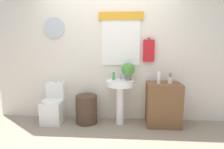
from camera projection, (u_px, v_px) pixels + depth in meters
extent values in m
plane|color=gray|center=(102.00, 147.00, 2.86)|extent=(8.00, 8.00, 0.00)
cube|color=silver|center=(109.00, 52.00, 3.78)|extent=(4.40, 0.10, 2.60)
cube|color=white|center=(121.00, 43.00, 3.67)|extent=(0.71, 0.03, 0.83)
cube|color=gold|center=(121.00, 16.00, 3.57)|extent=(0.81, 0.04, 0.14)
cylinder|color=silver|center=(54.00, 28.00, 3.71)|extent=(0.38, 0.03, 0.38)
cylinder|color=black|center=(149.00, 38.00, 3.60)|extent=(0.02, 0.06, 0.02)
cube|color=red|center=(149.00, 51.00, 3.62)|extent=(0.20, 0.05, 0.40)
cube|color=white|center=(54.00, 111.00, 3.74)|extent=(0.36, 0.50, 0.41)
cylinder|color=white|center=(52.00, 101.00, 3.64)|extent=(0.38, 0.38, 0.03)
cube|color=white|center=(56.00, 90.00, 3.84)|extent=(0.34, 0.18, 0.32)
cylinder|color=silver|center=(56.00, 82.00, 3.82)|extent=(0.04, 0.04, 0.02)
cylinder|color=#4C3828|center=(86.00, 109.00, 3.68)|extent=(0.39, 0.39, 0.52)
cylinder|color=white|center=(120.00, 105.00, 3.62)|extent=(0.15, 0.15, 0.71)
cylinder|color=white|center=(120.00, 83.00, 3.56)|extent=(0.49, 0.49, 0.10)
cylinder|color=silver|center=(120.00, 77.00, 3.66)|extent=(0.03, 0.03, 0.10)
cube|color=brown|center=(163.00, 104.00, 3.56)|extent=(0.59, 0.44, 0.77)
cylinder|color=green|center=(114.00, 76.00, 3.59)|extent=(0.05, 0.05, 0.14)
cylinder|color=slate|center=(128.00, 77.00, 3.59)|extent=(0.12, 0.12, 0.10)
sphere|color=#4C8E38|center=(128.00, 69.00, 3.56)|extent=(0.24, 0.24, 0.24)
cylinder|color=white|center=(159.00, 78.00, 3.45)|extent=(0.05, 0.05, 0.21)
cylinder|color=silver|center=(170.00, 80.00, 3.50)|extent=(0.08, 0.08, 0.10)
cylinder|color=yellow|center=(171.00, 78.00, 3.49)|extent=(0.01, 0.03, 0.18)
cylinder|color=blue|center=(170.00, 78.00, 3.51)|extent=(0.03, 0.02, 0.18)
cylinder|color=red|center=(169.00, 78.00, 3.50)|extent=(0.01, 0.03, 0.18)
cylinder|color=green|center=(170.00, 78.00, 3.48)|extent=(0.02, 0.01, 0.18)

